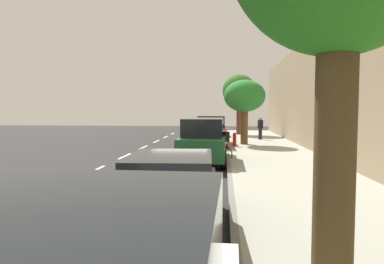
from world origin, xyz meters
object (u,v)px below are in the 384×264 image
Objects in this scene: parked_sedan_tan_farthest at (214,129)px; street_tree_far_end at (239,91)px; fire_hydrant at (235,139)px; parked_sedan_black_second at (171,195)px; parked_pickup_red_far at (211,133)px; pedestrian_on_phone at (260,127)px; bicycle_at_curb at (218,153)px; cyclist_with_backpack at (223,139)px; parked_suv_green_mid at (204,140)px; street_tree_mid_block at (245,97)px.

street_tree_far_end reaches higher than parked_sedan_tan_farthest.
parked_sedan_black_second is at bearing -96.38° from fire_hydrant.
parked_sedan_black_second is 0.84× the size of street_tree_far_end.
parked_pickup_red_far is 3.21× the size of pedestrian_on_phone.
bicycle_at_curb is at bearing 85.68° from parked_sedan_black_second.
cyclist_with_backpack is at bearing -97.32° from fire_hydrant.
street_tree_far_end is at bearing 104.55° from pedestrian_on_phone.
parked_sedan_black_second is 1.01× the size of parked_sedan_tan_farthest.
parked_pickup_red_far is 1.73m from fire_hydrant.
cyclist_with_backpack is 10.67m from pedestrian_on_phone.
parked_suv_green_mid is 1.37m from bicycle_at_curb.
bicycle_at_curb is (0.56, -13.16, -0.40)m from parked_sedan_tan_farthest.
street_tree_mid_block is (2.29, 16.09, 2.42)m from parked_sedan_black_second.
parked_suv_green_mid reaches higher than pedestrian_on_phone.
bicycle_at_curb is at bearing -84.34° from parked_pickup_red_far.
parked_pickup_red_far is 4.02× the size of bicycle_at_curb.
street_tree_far_end is at bearing 82.37° from parked_suv_green_mid.
bicycle_at_curb is at bearing -106.53° from pedestrian_on_phone.
parked_sedan_tan_farthest is at bearing 89.98° from parked_pickup_red_far.
street_tree_mid_block is 4.87× the size of fire_hydrant.
parked_sedan_tan_farthest is at bearing 89.74° from parked_suv_green_mid.
street_tree_far_end is (2.11, 2.03, 3.29)m from parked_sedan_tan_farthest.
parked_suv_green_mid is 3.56× the size of bicycle_at_curb.
street_tree_mid_block is at bearing 78.79° from cyclist_with_backpack.
bicycle_at_curb is 0.86m from cyclist_with_backpack.
parked_pickup_red_far reaches higher than bicycle_at_curb.
cyclist_with_backpack is at bearing -94.85° from street_tree_far_end.
street_tree_mid_block reaches higher than pedestrian_on_phone.
pedestrian_on_phone is (2.71, 10.33, 0.06)m from cyclist_with_backpack.
bicycle_at_curb is 0.25× the size of street_tree_far_end.
street_tree_far_end reaches higher than parked_suv_green_mid.
parked_sedan_tan_farthest is 4.81m from pedestrian_on_phone.
cyclist_with_backpack is 1.03× the size of pedestrian_on_phone.
bicycle_at_curb is 15.70m from street_tree_far_end.
parked_suv_green_mid is (0.12, 8.84, 0.27)m from parked_sedan_black_second.
bicycle_at_curb is 7.01m from street_tree_mid_block.
parked_sedan_black_second is 23.02m from parked_sedan_tan_farthest.
street_tree_mid_block is (1.55, 6.23, 2.81)m from bicycle_at_curb.
bicycle_at_curb is (0.62, 1.02, -0.67)m from parked_suv_green_mid.
parked_sedan_black_second and parked_sedan_tan_farthest have the same top height.
pedestrian_on_phone is at bearing 71.93° from parked_suv_green_mid.
pedestrian_on_phone is at bearing -75.45° from street_tree_far_end.
street_tree_far_end is at bearing 77.49° from parked_pickup_red_far.
bicycle_at_curb is 10.31m from pedestrian_on_phone.
pedestrian_on_phone is 1.98× the size of fire_hydrant.
pedestrian_on_phone is (1.38, -5.32, -2.94)m from street_tree_far_end.
parked_suv_green_mid is 5.62× the size of fire_hydrant.
cyclist_with_backpack reaches higher than bicycle_at_curb.
fire_hydrant is (-2.03, -5.07, -0.52)m from pedestrian_on_phone.
street_tree_mid_block is 4.40m from pedestrian_on_phone.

